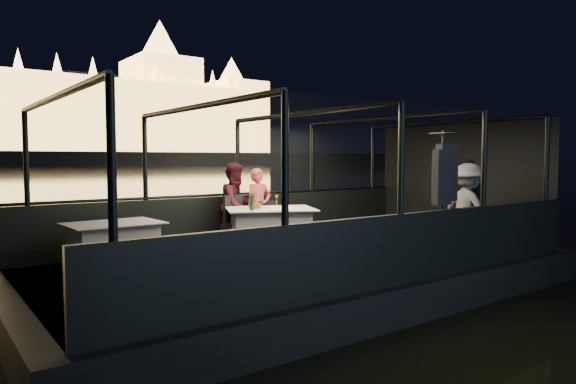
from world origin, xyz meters
TOP-DOWN VIEW (x-y plane):
  - boat_hull at (0.00, 0.00)m, footprint 8.60×4.40m
  - boat_deck at (0.00, 0.00)m, footprint 8.00×4.00m
  - gunwale_port at (0.00, 2.00)m, footprint 8.00×0.08m
  - gunwale_starboard at (0.00, -2.00)m, footprint 8.00×0.08m
  - cabin_glass_port at (0.00, 2.00)m, footprint 8.00×0.02m
  - cabin_glass_starboard at (0.00, -2.00)m, footprint 8.00×0.02m
  - cabin_roof_glass at (0.00, 0.00)m, footprint 8.00×4.00m
  - end_wall_fore at (-4.00, 0.00)m, footprint 0.02×4.00m
  - end_wall_aft at (4.00, 0.00)m, footprint 0.02×4.00m
  - canopy_ribs at (0.00, 0.00)m, footprint 8.00×4.00m
  - dining_table_central at (-0.13, 0.72)m, footprint 1.76×1.56m
  - dining_table_aft at (-2.66, 1.01)m, footprint 1.33×0.99m
  - chair_port_left at (-0.41, 1.29)m, footprint 0.55×0.55m
  - chair_port_right at (0.32, 1.27)m, footprint 0.43×0.43m
  - coat_stand at (1.17, -1.75)m, footprint 0.58×0.48m
  - person_woman_coral at (0.18, 1.57)m, footprint 0.52×0.35m
  - person_man_maroon at (-0.26, 1.63)m, footprint 0.90×0.82m
  - passenger_stripe at (2.43, -1.32)m, footprint 0.69×1.06m
  - passenger_dark at (2.72, -1.11)m, footprint 0.73×1.02m
  - wine_bottle at (-0.58, 0.60)m, footprint 0.07×0.07m
  - bread_basket at (-0.36, 0.84)m, footprint 0.25×0.25m
  - amber_candle at (0.16, 0.75)m, footprint 0.07×0.07m
  - plate_near at (0.41, 0.69)m, footprint 0.27×0.27m
  - plate_far at (-0.27, 0.97)m, footprint 0.24×0.24m
  - wine_glass_white at (-0.50, 0.54)m, footprint 0.09×0.09m
  - wine_glass_red at (0.20, 1.00)m, footprint 0.08×0.08m

SIDE VIEW (x-z plane):
  - boat_hull at x=0.00m, z-range -0.50..0.50m
  - boat_deck at x=0.00m, z-range 0.46..0.50m
  - dining_table_central at x=-0.13m, z-range 0.50..1.27m
  - dining_table_aft at x=-2.66m, z-range 0.54..1.23m
  - gunwale_port at x=0.00m, z-range 0.50..1.40m
  - gunwale_starboard at x=0.00m, z-range 0.50..1.40m
  - chair_port_left at x=-0.41m, z-range 0.48..1.42m
  - chair_port_right at x=0.32m, z-range 0.55..1.35m
  - person_woman_coral at x=0.18m, z-range 0.54..1.96m
  - person_man_maroon at x=-0.26m, z-range 0.49..2.01m
  - plate_near at x=0.41m, z-range 1.26..1.28m
  - plate_far at x=-0.27m, z-range 1.27..1.28m
  - bread_basket at x=-0.36m, z-range 1.26..1.35m
  - amber_candle at x=0.16m, z-range 1.26..1.35m
  - passenger_stripe at x=2.43m, z-range 0.59..2.11m
  - passenger_dark at x=2.72m, z-range 0.55..2.15m
  - wine_glass_white at x=-0.50m, z-range 1.26..1.46m
  - wine_glass_red at x=0.20m, z-range 1.27..1.45m
  - coat_stand at x=1.17m, z-range 0.40..2.40m
  - wine_bottle at x=-0.58m, z-range 1.27..1.56m
  - end_wall_fore at x=-4.00m, z-range 0.50..2.80m
  - end_wall_aft at x=4.00m, z-range 0.50..2.80m
  - canopy_ribs at x=0.00m, z-range 0.50..2.80m
  - cabin_glass_port at x=0.00m, z-range 1.40..2.80m
  - cabin_glass_starboard at x=0.00m, z-range 1.40..2.80m
  - cabin_roof_glass at x=0.00m, z-range 2.79..2.81m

